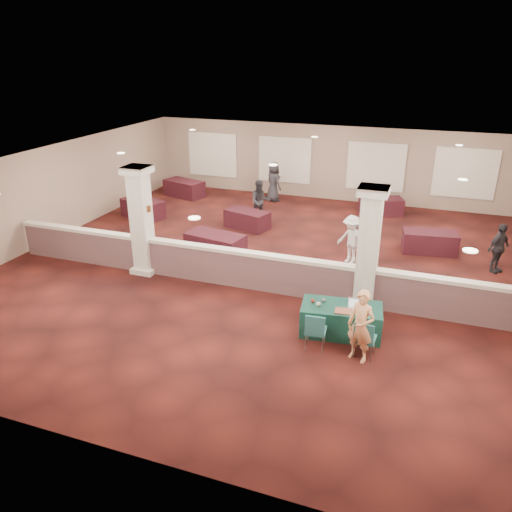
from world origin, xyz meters
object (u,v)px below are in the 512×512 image
(conf_chair_main, at_px, (364,337))
(far_table_back_right, at_px, (381,206))
(attendee_c, at_px, (498,248))
(attendee_a, at_px, (260,202))
(attendee_d, at_px, (273,182))
(conf_chair_side, at_px, (315,329))
(woman, at_px, (361,326))
(far_table_front_left, at_px, (143,208))
(near_table, at_px, (341,320))
(far_table_back_center, at_px, (247,219))
(far_table_front_right, at_px, (430,242))
(attendee_b, at_px, (351,239))
(far_table_back_left, at_px, (184,188))
(far_table_front_center, at_px, (215,245))

(conf_chair_main, distance_m, far_table_back_right, 10.41)
(attendee_c, bearing_deg, conf_chair_main, -166.97)
(attendee_a, xyz_separation_m, attendee_d, (-0.40, 2.89, 0.04))
(conf_chair_side, bearing_deg, woman, -7.64)
(far_table_front_left, distance_m, attendee_a, 4.69)
(near_table, relative_size, far_table_back_center, 1.14)
(far_table_back_right, bearing_deg, far_table_front_left, -158.37)
(attendee_a, bearing_deg, attendee_d, 68.85)
(attendee_a, bearing_deg, near_table, -86.62)
(far_table_front_right, relative_size, attendee_b, 1.11)
(attendee_b, bearing_deg, far_table_back_center, -175.03)
(near_table, distance_m, conf_chair_main, 1.08)
(woman, bearing_deg, conf_chair_side, -161.43)
(conf_chair_main, xyz_separation_m, attendee_c, (3.06, 5.89, 0.23))
(conf_chair_side, relative_size, attendee_d, 0.53)
(conf_chair_side, distance_m, far_table_back_right, 10.42)
(conf_chair_side, height_order, far_table_back_left, conf_chair_side)
(woman, xyz_separation_m, far_table_front_left, (-9.58, 6.95, -0.47))
(conf_chair_main, distance_m, attendee_d, 12.10)
(far_table_front_center, bearing_deg, far_table_back_left, 125.12)
(conf_chair_side, xyz_separation_m, attendee_c, (4.12, 5.93, 0.22))
(woman, distance_m, far_table_back_right, 10.49)
(far_table_front_left, distance_m, far_table_back_left, 3.22)
(far_table_back_center, distance_m, attendee_c, 8.49)
(far_table_front_right, relative_size, attendee_c, 1.13)
(conf_chair_side, height_order, far_table_front_left, conf_chair_side)
(near_table, height_order, attendee_b, attendee_b)
(far_table_back_left, relative_size, attendee_a, 1.10)
(far_table_front_right, bearing_deg, conf_chair_side, -107.62)
(far_table_front_left, xyz_separation_m, far_table_back_center, (4.33, 0.20, -0.02))
(conf_chair_main, xyz_separation_m, far_table_front_right, (1.14, 6.88, -0.19))
(far_table_back_center, bearing_deg, far_table_back_right, 36.25)
(far_table_front_left, bearing_deg, attendee_c, -4.45)
(attendee_a, bearing_deg, attendee_b, -64.09)
(far_table_front_center, bearing_deg, woman, -38.99)
(conf_chair_side, relative_size, far_table_back_right, 0.54)
(far_table_back_left, xyz_separation_m, far_table_back_center, (4.16, -3.02, -0.03))
(conf_chair_side, bearing_deg, attendee_a, 111.58)
(far_table_back_left, xyz_separation_m, attendee_b, (8.33, -4.99, 0.41))
(far_table_front_right, distance_m, far_table_back_right, 4.02)
(woman, xyz_separation_m, far_table_front_center, (-5.25, 4.25, -0.44))
(far_table_front_left, bearing_deg, attendee_a, 12.37)
(conf_chair_main, height_order, attendee_c, attendee_c)
(far_table_front_left, relative_size, attendee_b, 1.13)
(attendee_a, xyz_separation_m, attendee_c, (8.17, -1.99, -0.05))
(conf_chair_main, distance_m, far_table_back_center, 8.87)
(far_table_front_right, bearing_deg, far_table_front_left, 180.00)
(far_table_back_center, bearing_deg, attendee_d, 92.57)
(near_table, distance_m, attendee_a, 8.33)
(near_table, height_order, attendee_c, attendee_c)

